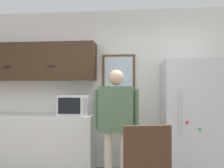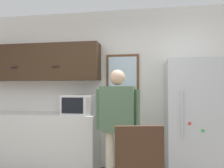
% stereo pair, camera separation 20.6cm
% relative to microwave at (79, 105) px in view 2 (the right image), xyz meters
% --- Properties ---
extents(back_wall, '(6.00, 0.06, 2.70)m').
position_rel_microwave_xyz_m(back_wall, '(0.37, 0.35, 0.26)').
color(back_wall, white).
rests_on(back_wall, ground_plane).
extents(counter, '(2.12, 0.58, 0.94)m').
position_rel_microwave_xyz_m(counter, '(-0.77, 0.03, -0.62)').
color(counter, silver).
rests_on(counter, ground_plane).
extents(upper_cabinets, '(2.12, 0.35, 0.62)m').
position_rel_microwave_xyz_m(upper_cabinets, '(-0.77, 0.16, 0.71)').
color(upper_cabinets, '#3D2819').
extents(microwave, '(0.49, 0.37, 0.31)m').
position_rel_microwave_xyz_m(microwave, '(0.00, 0.00, 0.00)').
color(microwave, white).
rests_on(microwave, counter).
extents(person, '(0.62, 0.25, 1.61)m').
position_rel_microwave_xyz_m(person, '(0.68, -0.38, -0.11)').
color(person, beige).
rests_on(person, ground_plane).
extents(refrigerator, '(0.77, 0.73, 1.76)m').
position_rel_microwave_xyz_m(refrigerator, '(1.75, -0.04, -0.21)').
color(refrigerator, silver).
rests_on(refrigerator, ground_plane).
extents(window, '(0.56, 0.05, 0.83)m').
position_rel_microwave_xyz_m(window, '(0.67, 0.31, 0.42)').
color(window, brown).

